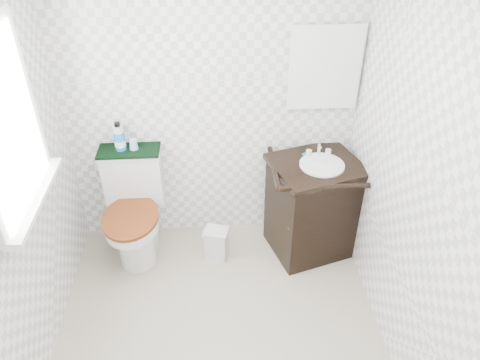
{
  "coord_description": "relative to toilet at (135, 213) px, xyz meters",
  "views": [
    {
      "loc": [
        0.01,
        -1.96,
        2.69
      ],
      "look_at": [
        0.18,
        0.75,
        0.8
      ],
      "focal_mm": 35.0,
      "sensor_mm": 36.0,
      "label": 1
    }
  ],
  "objects": [
    {
      "name": "wall_right",
      "position": [
        1.73,
        -0.96,
        0.82
      ],
      "size": [
        0.0,
        2.4,
        2.4
      ],
      "primitive_type": "plane",
      "rotation": [
        1.57,
        0.0,
        -1.57
      ],
      "color": "white",
      "rests_on": "ground"
    },
    {
      "name": "vanity",
      "position": [
        1.39,
        -0.06,
        0.05
      ],
      "size": [
        0.77,
        0.71,
        0.92
      ],
      "color": "black",
      "rests_on": "floor"
    },
    {
      "name": "wall_back",
      "position": [
        0.63,
        0.24,
        0.82
      ],
      "size": [
        2.4,
        0.0,
        2.4
      ],
      "primitive_type": "plane",
      "rotation": [
        1.57,
        0.0,
        0.0
      ],
      "color": "white",
      "rests_on": "ground"
    },
    {
      "name": "window",
      "position": [
        -0.44,
        -0.71,
        1.17
      ],
      "size": [
        0.02,
        0.7,
        0.9
      ],
      "primitive_type": "cube",
      "color": "white",
      "rests_on": "wall_left"
    },
    {
      "name": "cup",
      "position": [
        0.04,
        0.13,
        0.55
      ],
      "size": [
        0.06,
        0.06,
        0.08
      ],
      "primitive_type": "cone",
      "color": "#8FCCEA",
      "rests_on": "towel"
    },
    {
      "name": "mirror",
      "position": [
        1.44,
        0.21,
        1.07
      ],
      "size": [
        0.5,
        0.02,
        0.6
      ],
      "primitive_type": "cube",
      "color": "silver",
      "rests_on": "wall_back"
    },
    {
      "name": "floor",
      "position": [
        0.63,
        -0.96,
        -0.38
      ],
      "size": [
        2.4,
        2.4,
        0.0
      ],
      "primitive_type": "plane",
      "color": "#B7AB93",
      "rests_on": "ground"
    },
    {
      "name": "soap_bar",
      "position": [
        1.34,
        0.06,
        0.45
      ],
      "size": [
        0.07,
        0.04,
        0.02
      ],
      "primitive_type": "ellipsoid",
      "color": "#1C7486",
      "rests_on": "vanity"
    },
    {
      "name": "trash_bin",
      "position": [
        0.63,
        -0.13,
        -0.24
      ],
      "size": [
        0.22,
        0.2,
        0.27
      ],
      "color": "silver",
      "rests_on": "floor"
    },
    {
      "name": "towel",
      "position": [
        0.0,
        0.13,
        0.5
      ],
      "size": [
        0.46,
        0.22,
        0.02
      ],
      "primitive_type": "cube",
      "color": "black",
      "rests_on": "toilet"
    },
    {
      "name": "mouthwash_bottle",
      "position": [
        -0.06,
        0.13,
        0.61
      ],
      "size": [
        0.08,
        0.08,
        0.22
      ],
      "color": "blue",
      "rests_on": "towel"
    },
    {
      "name": "toilet",
      "position": [
        0.0,
        0.0,
        0.0
      ],
      "size": [
        0.47,
        0.65,
        0.87
      ],
      "color": "silver",
      "rests_on": "floor"
    }
  ]
}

